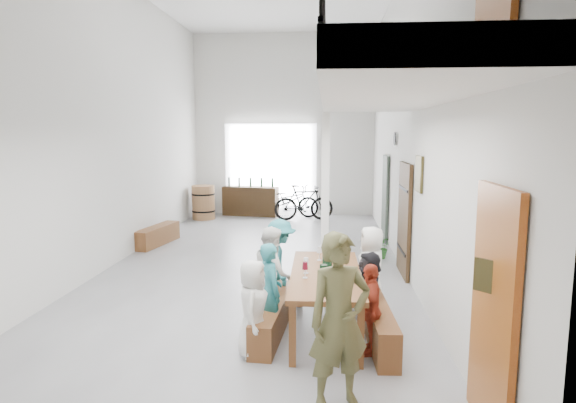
# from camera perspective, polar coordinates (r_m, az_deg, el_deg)

# --- Properties ---
(floor) EXTENTS (12.00, 12.00, 0.00)m
(floor) POSITION_cam_1_polar(r_m,az_deg,el_deg) (9.26, -3.80, -7.66)
(floor) COLOR gray
(floor) RESTS_ON ground
(room_walls) EXTENTS (12.00, 12.00, 12.00)m
(room_walls) POSITION_cam_1_polar(r_m,az_deg,el_deg) (8.98, -4.02, 14.74)
(room_walls) COLOR silver
(room_walls) RESTS_ON ground
(gateway_portal) EXTENTS (2.80, 0.08, 2.80)m
(gateway_portal) POSITION_cam_1_polar(r_m,az_deg,el_deg) (14.90, -2.06, 3.81)
(gateway_portal) COLOR white
(gateway_portal) RESTS_ON ground
(right_wall_decor) EXTENTS (0.07, 8.28, 5.07)m
(right_wall_decor) POSITION_cam_1_polar(r_m,az_deg,el_deg) (7.13, 15.75, 1.58)
(right_wall_decor) COLOR #8E4714
(right_wall_decor) RESTS_ON ground
(balcony) EXTENTS (1.52, 5.62, 4.00)m
(balcony) POSITION_cam_1_polar(r_m,az_deg,el_deg) (5.75, 11.46, 12.42)
(balcony) COLOR white
(balcony) RESTS_ON ground
(tasting_table) EXTENTS (0.90, 2.13, 0.79)m
(tasting_table) POSITION_cam_1_polar(r_m,az_deg,el_deg) (6.11, 4.49, -9.12)
(tasting_table) COLOR brown
(tasting_table) RESTS_ON ground
(bench_inner) EXTENTS (0.42, 1.78, 0.41)m
(bench_inner) POSITION_cam_1_polar(r_m,az_deg,el_deg) (6.30, -1.73, -13.41)
(bench_inner) COLOR brown
(bench_inner) RESTS_ON ground
(bench_wall) EXTENTS (0.35, 1.96, 0.45)m
(bench_wall) POSITION_cam_1_polar(r_m,az_deg,el_deg) (6.23, 10.42, -13.59)
(bench_wall) COLOR brown
(bench_wall) RESTS_ON ground
(tableware) EXTENTS (0.44, 1.10, 0.35)m
(tableware) POSITION_cam_1_polar(r_m,az_deg,el_deg) (6.01, 4.30, -7.26)
(tableware) COLOR black
(tableware) RESTS_ON tasting_table
(side_bench) EXTENTS (0.60, 1.53, 0.42)m
(side_bench) POSITION_cam_1_polar(r_m,az_deg,el_deg) (11.35, -15.22, -3.89)
(side_bench) COLOR brown
(side_bench) RESTS_ON ground
(oak_barrel) EXTENTS (0.68, 0.68, 0.99)m
(oak_barrel) POSITION_cam_1_polar(r_m,az_deg,el_deg) (14.34, -9.99, -0.10)
(oak_barrel) COLOR brown
(oak_barrel) RESTS_ON ground
(serving_counter) EXTENTS (1.74, 0.73, 0.89)m
(serving_counter) POSITION_cam_1_polar(r_m,az_deg,el_deg) (14.80, -4.46, 0.04)
(serving_counter) COLOR #382513
(serving_counter) RESTS_ON ground
(counter_bottles) EXTENTS (1.43, 0.27, 0.28)m
(counter_bottles) POSITION_cam_1_polar(r_m,az_deg,el_deg) (14.73, -4.48, 2.30)
(counter_bottles) COLOR black
(counter_bottles) RESTS_ON serving_counter
(guest_left_a) EXTENTS (0.36, 0.55, 1.11)m
(guest_left_a) POSITION_cam_1_polar(r_m,az_deg,el_deg) (5.58, -4.18, -12.47)
(guest_left_a) COLOR white
(guest_left_a) RESTS_ON ground
(guest_left_b) EXTENTS (0.44, 0.52, 1.21)m
(guest_left_b) POSITION_cam_1_polar(r_m,az_deg,el_deg) (5.96, -2.11, -10.61)
(guest_left_b) COLOR #25747D
(guest_left_b) RESTS_ON ground
(guest_left_c) EXTENTS (0.64, 0.73, 1.27)m
(guest_left_c) POSITION_cam_1_polar(r_m,az_deg,el_deg) (6.59, -1.87, -8.45)
(guest_left_c) COLOR white
(guest_left_c) RESTS_ON ground
(guest_left_d) EXTENTS (0.62, 0.90, 1.28)m
(guest_left_d) POSITION_cam_1_polar(r_m,az_deg,el_deg) (7.09, -0.99, -7.23)
(guest_left_d) COLOR #25747D
(guest_left_d) RESTS_ON ground
(guest_right_a) EXTENTS (0.26, 0.62, 1.06)m
(guest_right_a) POSITION_cam_1_polar(r_m,az_deg,el_deg) (5.69, 9.72, -12.43)
(guest_right_a) COLOR #9F2E1B
(guest_right_a) RESTS_ON ground
(guest_right_b) EXTENTS (0.31, 0.95, 1.02)m
(guest_right_b) POSITION_cam_1_polar(r_m,az_deg,el_deg) (6.37, 9.58, -10.34)
(guest_right_b) COLOR black
(guest_right_b) RESTS_ON ground
(guest_right_c) EXTENTS (0.40, 0.60, 1.23)m
(guest_right_c) POSITION_cam_1_polar(r_m,az_deg,el_deg) (6.91, 9.80, -7.96)
(guest_right_c) COLOR white
(guest_right_c) RESTS_ON ground
(host_standing) EXTENTS (0.70, 0.59, 1.64)m
(host_standing) POSITION_cam_1_polar(r_m,az_deg,el_deg) (4.54, 6.10, -13.87)
(host_standing) COLOR brown
(host_standing) RESTS_ON ground
(potted_plant) EXTENTS (0.52, 0.49, 0.46)m
(potted_plant) POSITION_cam_1_polar(r_m,az_deg,el_deg) (9.93, 11.05, -5.35)
(potted_plant) COLOR #194916
(potted_plant) RESTS_ON ground
(bicycle_near) EXTENTS (1.95, 1.04, 0.97)m
(bicycle_near) POSITION_cam_1_polar(r_m,az_deg,el_deg) (14.58, 0.10, 0.11)
(bicycle_near) COLOR black
(bicycle_near) RESTS_ON ground
(bicycle_far) EXTENTS (1.78, 0.80, 1.03)m
(bicycle_far) POSITION_cam_1_polar(r_m,az_deg,el_deg) (13.93, 1.89, -0.14)
(bicycle_far) COLOR black
(bicycle_far) RESTS_ON ground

